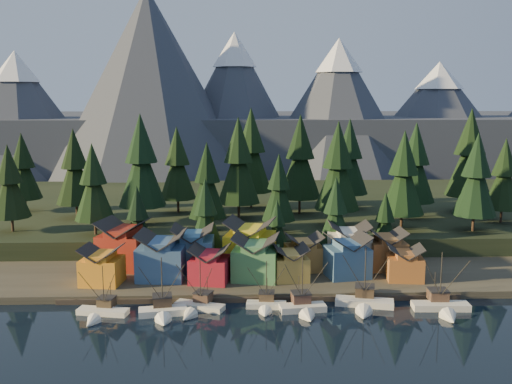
{
  "coord_description": "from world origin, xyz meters",
  "views": [
    {
      "loc": [
        -4.78,
        -92.55,
        39.99
      ],
      "look_at": [
        -0.38,
        30.0,
        19.54
      ],
      "focal_mm": 40.0,
      "sensor_mm": 36.0,
      "label": 1
    }
  ],
  "objects_px": {
    "house_front_0": "(102,264)",
    "boat_0": "(100,307)",
    "house_back_0": "(124,243)",
    "boat_4": "(304,300)",
    "boat_5": "(364,296)",
    "boat_1": "(163,304)",
    "boat_2": "(197,301)",
    "boat_3": "(266,299)",
    "house_front_1": "(162,254)",
    "house_back_1": "(193,247)",
    "boat_6": "(443,300)"
  },
  "relations": [
    {
      "from": "boat_2",
      "to": "boat_3",
      "type": "distance_m",
      "value": 13.15
    },
    {
      "from": "boat_6",
      "to": "house_front_0",
      "type": "bearing_deg",
      "value": 170.52
    },
    {
      "from": "boat_0",
      "to": "boat_3",
      "type": "bearing_deg",
      "value": 16.07
    },
    {
      "from": "house_front_0",
      "to": "boat_0",
      "type": "bearing_deg",
      "value": -71.44
    },
    {
      "from": "house_front_1",
      "to": "boat_0",
      "type": "bearing_deg",
      "value": -112.88
    },
    {
      "from": "boat_1",
      "to": "house_front_1",
      "type": "xyz_separation_m",
      "value": [
        -2.36,
        18.02,
        4.42
      ]
    },
    {
      "from": "boat_5",
      "to": "house_back_1",
      "type": "relative_size",
      "value": 1.24
    },
    {
      "from": "boat_2",
      "to": "house_back_1",
      "type": "xyz_separation_m",
      "value": [
        -2.15,
        21.0,
        4.85
      ]
    },
    {
      "from": "house_front_1",
      "to": "house_back_0",
      "type": "height_order",
      "value": "house_back_0"
    },
    {
      "from": "boat_3",
      "to": "house_front_0",
      "type": "height_order",
      "value": "house_front_0"
    },
    {
      "from": "boat_3",
      "to": "house_front_1",
      "type": "distance_m",
      "value": 26.72
    },
    {
      "from": "boat_4",
      "to": "boat_5",
      "type": "xyz_separation_m",
      "value": [
        11.87,
        2.11,
        -0.08
      ]
    },
    {
      "from": "boat_1",
      "to": "boat_2",
      "type": "bearing_deg",
      "value": 12.8
    },
    {
      "from": "boat_6",
      "to": "house_back_1",
      "type": "xyz_separation_m",
      "value": [
        -48.54,
        22.92,
        4.54
      ]
    },
    {
      "from": "boat_4",
      "to": "house_front_0",
      "type": "bearing_deg",
      "value": 154.2
    },
    {
      "from": "boat_3",
      "to": "boat_6",
      "type": "bearing_deg",
      "value": 1.7
    },
    {
      "from": "boat_5",
      "to": "boat_1",
      "type": "bearing_deg",
      "value": -161.77
    },
    {
      "from": "house_front_0",
      "to": "house_back_1",
      "type": "relative_size",
      "value": 0.87
    },
    {
      "from": "boat_4",
      "to": "boat_6",
      "type": "height_order",
      "value": "boat_6"
    },
    {
      "from": "house_back_1",
      "to": "boat_0",
      "type": "bearing_deg",
      "value": -123.03
    },
    {
      "from": "boat_5",
      "to": "house_front_0",
      "type": "distance_m",
      "value": 53.92
    },
    {
      "from": "boat_3",
      "to": "boat_6",
      "type": "relative_size",
      "value": 0.82
    },
    {
      "from": "boat_1",
      "to": "boat_6",
      "type": "xyz_separation_m",
      "value": [
        52.49,
        0.5,
        -0.14
      ]
    },
    {
      "from": "boat_0",
      "to": "boat_1",
      "type": "height_order",
      "value": "boat_1"
    },
    {
      "from": "boat_1",
      "to": "boat_5",
      "type": "relative_size",
      "value": 0.96
    },
    {
      "from": "boat_2",
      "to": "boat_3",
      "type": "bearing_deg",
      "value": 24.0
    },
    {
      "from": "boat_1",
      "to": "house_back_0",
      "type": "bearing_deg",
      "value": 105.74
    },
    {
      "from": "boat_4",
      "to": "house_front_0",
      "type": "height_order",
      "value": "boat_4"
    },
    {
      "from": "boat_3",
      "to": "house_front_1",
      "type": "height_order",
      "value": "house_front_1"
    },
    {
      "from": "boat_3",
      "to": "boat_4",
      "type": "distance_m",
      "value": 7.35
    },
    {
      "from": "boat_2",
      "to": "boat_3",
      "type": "relative_size",
      "value": 1.07
    },
    {
      "from": "boat_0",
      "to": "house_front_1",
      "type": "xyz_separation_m",
      "value": [
        9.18,
        17.58,
        5.01
      ]
    },
    {
      "from": "boat_2",
      "to": "boat_4",
      "type": "relative_size",
      "value": 0.91
    },
    {
      "from": "boat_1",
      "to": "house_front_0",
      "type": "relative_size",
      "value": 1.36
    },
    {
      "from": "boat_3",
      "to": "boat_5",
      "type": "relative_size",
      "value": 0.8
    },
    {
      "from": "boat_1",
      "to": "house_front_0",
      "type": "height_order",
      "value": "boat_1"
    },
    {
      "from": "boat_0",
      "to": "house_back_0",
      "type": "xyz_separation_m",
      "value": [
        -0.41,
        25.7,
        5.46
      ]
    },
    {
      "from": "boat_1",
      "to": "boat_0",
      "type": "bearing_deg",
      "value": 168.98
    },
    {
      "from": "boat_5",
      "to": "house_front_0",
      "type": "height_order",
      "value": "boat_5"
    },
    {
      "from": "boat_4",
      "to": "boat_2",
      "type": "bearing_deg",
      "value": 168.82
    },
    {
      "from": "boat_1",
      "to": "boat_6",
      "type": "relative_size",
      "value": 0.98
    },
    {
      "from": "house_front_1",
      "to": "boat_5",
      "type": "bearing_deg",
      "value": -15.67
    },
    {
      "from": "boat_4",
      "to": "house_front_1",
      "type": "height_order",
      "value": "house_front_1"
    },
    {
      "from": "boat_2",
      "to": "house_front_1",
      "type": "xyz_separation_m",
      "value": [
        -8.46,
        15.6,
        4.87
      ]
    },
    {
      "from": "boat_1",
      "to": "boat_4",
      "type": "bearing_deg",
      "value": -6.89
    },
    {
      "from": "boat_3",
      "to": "house_front_0",
      "type": "relative_size",
      "value": 1.14
    },
    {
      "from": "boat_2",
      "to": "boat_5",
      "type": "relative_size",
      "value": 0.86
    },
    {
      "from": "boat_6",
      "to": "house_front_1",
      "type": "xyz_separation_m",
      "value": [
        -54.84,
        17.52,
        4.56
      ]
    },
    {
      "from": "boat_4",
      "to": "boat_1",
      "type": "bearing_deg",
      "value": 175.1
    },
    {
      "from": "house_front_0",
      "to": "house_back_0",
      "type": "xyz_separation_m",
      "value": [
        2.42,
        11.29,
        1.62
      ]
    }
  ]
}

